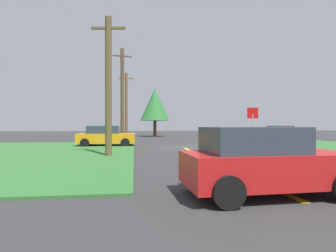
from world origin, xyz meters
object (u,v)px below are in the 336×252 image
Objects in this scene: car_behind_on_main_road at (263,162)px; utility_pole_mid at (122,95)px; utility_pole_far at (126,105)px; utility_pole_near at (108,85)px; oak_tree_left at (155,105)px; parked_car_near_building at (106,136)px; stop_sign at (253,119)px; car_on_crossroad at (279,134)px.

utility_pole_mid is at bearing 98.91° from car_behind_on_main_road.
car_behind_on_main_road is 0.49× the size of utility_pole_far.
utility_pole_near is at bearing -91.08° from utility_pole_mid.
utility_pole_far is 7.63m from oak_tree_left.
parked_car_near_building is at bearing 105.68° from car_behind_on_main_road.
oak_tree_left is at bearing -65.41° from stop_sign.
utility_pole_far is (-15.62, 7.80, 3.35)m from car_on_crossroad.
parked_car_near_building is 5.84m from utility_pole_mid.
utility_pole_mid reaches higher than utility_pole_far.
stop_sign is at bearing -56.74° from utility_pole_far.
car_on_crossroad is at bearing 35.26° from utility_pole_near.
car_behind_on_main_road and car_on_crossroad have the same top height.
car_on_crossroad is 18.78m from oak_tree_left.
utility_pole_far is 1.13× the size of oak_tree_left.
car_behind_on_main_road is at bearing 154.65° from car_on_crossroad.
utility_pole_near is 1.03× the size of oak_tree_left.
car_on_crossroad is 0.63× the size of oak_tree_left.
utility_pole_far is (1.24, 11.87, 3.35)m from parked_car_near_building.
utility_pole_far is at bearing 68.63° from car_on_crossroad.
utility_pole_far is (-4.00, 27.50, 3.36)m from car_behind_on_main_road.
utility_pole_mid is (0.22, 11.55, 0.81)m from utility_pole_near.
stop_sign is 0.66× the size of car_on_crossroad.
car_on_crossroad is 17.77m from utility_pole_far.
stop_sign is 12.37m from utility_pole_mid.
car_on_crossroad is 19.80m from utility_pole_near.
parked_car_near_building is at bearing -106.07° from oak_tree_left.
utility_pole_near is (0.87, -7.24, 2.96)m from parked_car_near_building.
stop_sign is 0.41× the size of oak_tree_left.
utility_pole_mid is at bearing -91.17° from utility_pole_far.
utility_pole_mid reaches higher than stop_sign.
utility_pole_far is (0.37, 19.11, 0.39)m from utility_pole_near.
stop_sign reaches higher than car_on_crossroad.
utility_pole_mid reaches higher than utility_pole_near.
parked_car_near_building is 0.99× the size of car_on_crossroad.
parked_car_near_building is at bearing -95.97° from utility_pole_far.
car_on_crossroad is at bearing 15.08° from parked_car_near_building.
car_behind_on_main_road is 0.44× the size of utility_pole_mid.
car_behind_on_main_road is at bearing 76.00° from stop_sign.
utility_pole_far reaches higher than car_on_crossroad.
utility_pole_mid is at bearing -106.65° from oak_tree_left.
stop_sign is at bearing -36.09° from utility_pole_mid.
car_behind_on_main_road is 22.86m from car_on_crossroad.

